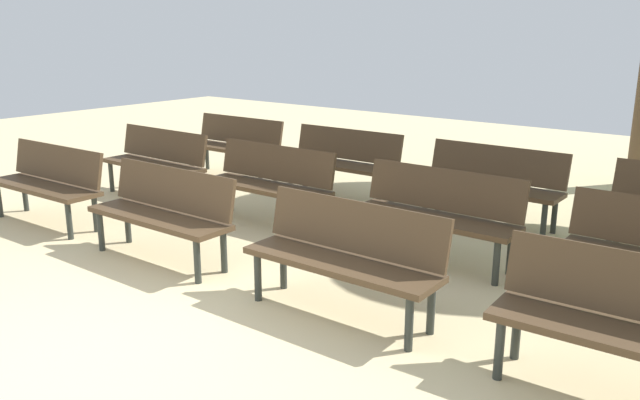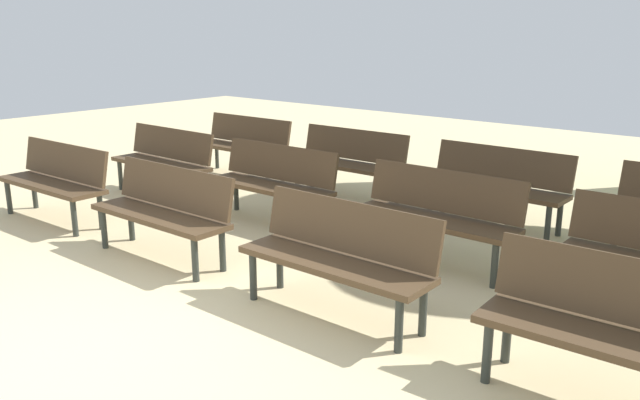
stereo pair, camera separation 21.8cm
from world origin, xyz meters
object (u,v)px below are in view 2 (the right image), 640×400
at_px(bench_r0_c2, 339,252).
at_px(bench_r2_c1, 349,159).
at_px(bench_r0_c0, 56,177).
at_px(bench_r2_c2, 497,182).
at_px(bench_r1_c1, 273,179).
at_px(bench_r1_c2, 437,211).
at_px(bench_r2_c0, 244,142).
at_px(bench_r0_c3, 623,326).
at_px(bench_r1_c0, 165,157).
at_px(bench_r0_c1, 165,207).

xyz_separation_m(bench_r0_c2, bench_r2_c1, (-2.14, 2.90, 0.00)).
distance_m(bench_r0_c0, bench_r2_c2, 4.99).
height_order(bench_r1_c1, bench_r1_c2, same).
distance_m(bench_r2_c0, bench_r2_c2, 3.99).
bearing_deg(bench_r0_c2, bench_r0_c3, 1.20).
bearing_deg(bench_r1_c2, bench_r1_c0, -179.59).
bearing_deg(bench_r0_c3, bench_r1_c1, 159.17).
distance_m(bench_r0_c1, bench_r1_c1, 1.50).
bearing_deg(bench_r1_c1, bench_r0_c3, -19.62).
height_order(bench_r1_c0, bench_r2_c2, same).
xyz_separation_m(bench_r0_c2, bench_r1_c1, (-2.08, 1.42, 0.00)).
height_order(bench_r1_c2, bench_r2_c0, same).
relative_size(bench_r1_c2, bench_r2_c1, 1.00).
bearing_deg(bench_r2_c2, bench_r2_c0, -178.57).
distance_m(bench_r2_c0, bench_r2_c1, 1.95).
height_order(bench_r0_c2, bench_r1_c1, same).
bearing_deg(bench_r2_c1, bench_r2_c2, -0.29).
relative_size(bench_r1_c1, bench_r2_c2, 1.01).
distance_m(bench_r1_c2, bench_r2_c1, 2.57).
distance_m(bench_r0_c0, bench_r2_c1, 3.57).
xyz_separation_m(bench_r0_c1, bench_r1_c2, (2.06, 1.56, 0.00)).
xyz_separation_m(bench_r1_c0, bench_r2_c0, (-0.04, 1.47, 0.00)).
bearing_deg(bench_r0_c1, bench_r2_c1, 90.42).
relative_size(bench_r1_c2, bench_r2_c0, 1.00).
xyz_separation_m(bench_r0_c3, bench_r2_c2, (-2.13, 2.86, 0.00)).
relative_size(bench_r1_c1, bench_r2_c0, 1.00).
relative_size(bench_r0_c1, bench_r2_c2, 1.00).
xyz_separation_m(bench_r2_c0, bench_r2_c1, (1.95, 0.04, 0.00)).
bearing_deg(bench_r1_c1, bench_r1_c0, 179.55).
height_order(bench_r0_c2, bench_r1_c0, same).
distance_m(bench_r1_c2, bench_r2_c2, 1.47).
bearing_deg(bench_r1_c2, bench_r0_c2, -90.76).
relative_size(bench_r0_c1, bench_r0_c2, 1.00).
distance_m(bench_r0_c1, bench_r1_c2, 2.58).
bearing_deg(bench_r0_c1, bench_r0_c2, 1.29).
distance_m(bench_r0_c3, bench_r2_c2, 3.56).
bearing_deg(bench_r1_c1, bench_r0_c0, -143.32).
distance_m(bench_r0_c1, bench_r2_c0, 3.56).
xyz_separation_m(bench_r0_c1, bench_r2_c2, (1.97, 3.02, 0.00)).
bearing_deg(bench_r2_c1, bench_r1_c2, -35.07).
bearing_deg(bench_r0_c2, bench_r1_c0, 160.16).
height_order(bench_r1_c1, bench_r2_c2, same).
height_order(bench_r1_c2, bench_r2_c2, same).
bearing_deg(bench_r1_c0, bench_r0_c2, -19.05).
height_order(bench_r0_c1, bench_r2_c2, same).
relative_size(bench_r0_c2, bench_r2_c0, 1.00).
bearing_deg(bench_r2_c2, bench_r1_c2, -85.99).
bearing_deg(bench_r1_c2, bench_r1_c1, -179.39).
height_order(bench_r0_c0, bench_r0_c1, same).
bearing_deg(bench_r1_c0, bench_r2_c1, 38.26).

